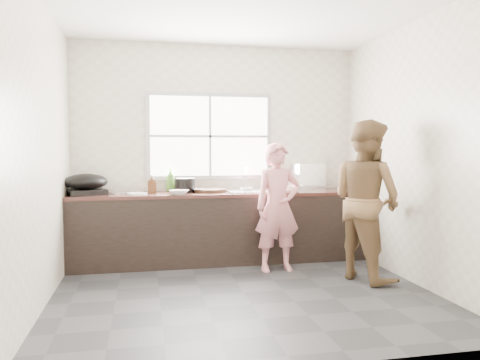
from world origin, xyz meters
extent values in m
cube|color=#2B2B2E|center=(0.00, 0.00, -0.01)|extent=(3.60, 3.20, 0.01)
cube|color=silver|center=(0.00, 0.00, 2.71)|extent=(3.60, 3.20, 0.01)
cube|color=beige|center=(0.00, 1.60, 1.35)|extent=(3.60, 0.01, 2.70)
cube|color=beige|center=(-1.80, 0.00, 1.35)|extent=(0.01, 3.20, 2.70)
cube|color=beige|center=(1.80, 0.00, 1.35)|extent=(0.01, 3.20, 2.70)
cube|color=beige|center=(0.00, -1.60, 1.35)|extent=(3.60, 0.01, 2.70)
cube|color=black|center=(0.00, 1.29, 0.41)|extent=(3.60, 0.62, 0.82)
cube|color=#351A15|center=(0.00, 1.29, 0.84)|extent=(3.60, 0.64, 0.04)
cube|color=silver|center=(0.35, 1.29, 0.86)|extent=(0.55, 0.45, 0.02)
cylinder|color=silver|center=(0.35, 1.49, 1.01)|extent=(0.02, 0.02, 0.30)
cube|color=#9EA0A5|center=(-0.10, 1.59, 1.55)|extent=(1.60, 0.05, 1.10)
cube|color=white|center=(-0.10, 1.57, 1.55)|extent=(1.50, 0.01, 1.00)
imported|color=#DA8389|center=(0.56, 0.74, 0.68)|extent=(0.51, 0.35, 1.36)
imported|color=brown|center=(1.39, 0.23, 0.85)|extent=(0.88, 0.99, 1.69)
cylinder|color=black|center=(-0.14, 1.33, 0.88)|extent=(0.50, 0.50, 0.04)
cube|color=silver|center=(-0.25, 1.28, 0.90)|extent=(0.24, 0.16, 0.01)
imported|color=white|center=(-0.53, 1.08, 0.89)|extent=(0.29, 0.29, 0.06)
imported|color=silver|center=(0.85, 1.12, 0.89)|extent=(0.21, 0.21, 0.07)
imported|color=silver|center=(0.32, 1.31, 0.89)|extent=(0.24, 0.24, 0.06)
cylinder|color=black|center=(-0.44, 1.35, 0.95)|extent=(0.29, 0.29, 0.17)
cylinder|color=white|center=(-1.01, 1.19, 0.87)|extent=(0.29, 0.29, 0.02)
imported|color=#417B28|center=(-0.61, 1.52, 1.01)|extent=(0.15, 0.15, 0.30)
imported|color=#442411|center=(-0.84, 1.32, 0.96)|extent=(0.09, 0.10, 0.21)
imported|color=#482E12|center=(-0.49, 1.52, 0.94)|extent=(0.14, 0.14, 0.16)
cylinder|color=silver|center=(-0.84, 1.52, 0.91)|extent=(0.08, 0.08, 0.09)
cube|color=black|center=(-1.59, 1.33, 0.89)|extent=(0.52, 0.52, 0.06)
ellipsoid|color=black|center=(-1.59, 1.27, 1.01)|extent=(0.59, 0.59, 0.19)
cube|color=white|center=(1.16, 1.52, 1.03)|extent=(0.53, 0.45, 0.34)
cylinder|color=#A8AAAF|center=(-1.05, 1.37, 0.87)|extent=(0.29, 0.29, 0.01)
cylinder|color=silver|center=(-1.23, 1.38, 0.87)|extent=(0.27, 0.27, 0.01)
camera|label=1|loc=(-0.93, -4.35, 1.39)|focal=35.00mm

